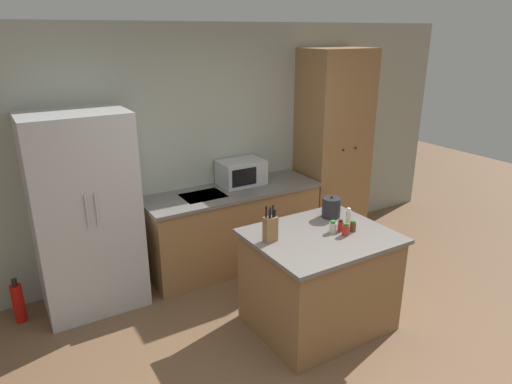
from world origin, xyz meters
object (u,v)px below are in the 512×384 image
at_px(microwave, 241,172).
at_px(kettle, 331,207).
at_px(refrigerator, 85,214).
at_px(spice_bottle_green_herb, 346,230).
at_px(pantry_cabinet, 333,148).
at_px(fire_extinguisher, 18,303).
at_px(spice_bottle_amber_oil, 353,226).
at_px(spice_bottle_pale_salt, 333,227).
at_px(spice_bottle_short_red, 340,226).
at_px(spice_bottle_tall_dark, 348,216).
at_px(knife_block, 270,228).

height_order(microwave, kettle, microwave).
height_order(refrigerator, microwave, refrigerator).
bearing_deg(spice_bottle_green_herb, pantry_cabinet, 53.23).
bearing_deg(fire_extinguisher, kettle, -24.08).
xyz_separation_m(spice_bottle_amber_oil, spice_bottle_pale_salt, (-0.16, 0.08, 0.00)).
relative_size(refrigerator, pantry_cabinet, 0.80).
bearing_deg(spice_bottle_short_red, refrigerator, 142.07).
distance_m(refrigerator, spice_bottle_tall_dark, 2.39).
bearing_deg(spice_bottle_short_red, spice_bottle_tall_dark, 30.11).
distance_m(spice_bottle_amber_oil, spice_bottle_green_herb, 0.11).
bearing_deg(pantry_cabinet, spice_bottle_short_red, -127.94).
distance_m(refrigerator, microwave, 1.72).
height_order(spice_bottle_short_red, kettle, kettle).
bearing_deg(knife_block, microwave, 69.60).
xyz_separation_m(refrigerator, spice_bottle_short_red, (1.81, -1.41, -0.00)).
relative_size(spice_bottle_tall_dark, spice_bottle_short_red, 1.30).
distance_m(refrigerator, spice_bottle_green_herb, 2.34).
relative_size(refrigerator, kettle, 8.92).
bearing_deg(microwave, refrigerator, -175.76).
bearing_deg(microwave, pantry_cabinet, -4.28).
relative_size(spice_bottle_short_red, spice_bottle_pale_salt, 0.99).
height_order(pantry_cabinet, microwave, pantry_cabinet).
bearing_deg(pantry_cabinet, refrigerator, -179.33).
relative_size(refrigerator, fire_extinguisher, 4.30).
bearing_deg(fire_extinguisher, microwave, 1.96).
distance_m(spice_bottle_green_herb, spice_bottle_pale_salt, 0.12).
bearing_deg(spice_bottle_pale_salt, spice_bottle_green_herb, -62.44).
relative_size(pantry_cabinet, spice_bottle_tall_dark, 17.21).
bearing_deg(kettle, spice_bottle_amber_oil, -98.29).
xyz_separation_m(spice_bottle_short_red, fire_extinguisher, (-2.48, 1.46, -0.74)).
xyz_separation_m(knife_block, kettle, (0.76, 0.14, -0.02)).
distance_m(refrigerator, kettle, 2.26).
relative_size(kettle, fire_extinguisher, 0.48).
height_order(pantry_cabinet, knife_block, pantry_cabinet).
bearing_deg(refrigerator, spice_bottle_short_red, -37.93).
distance_m(spice_bottle_pale_salt, kettle, 0.35).
xyz_separation_m(spice_bottle_amber_oil, spice_bottle_green_herb, (-0.11, -0.03, 0.01)).
distance_m(spice_bottle_amber_oil, spice_bottle_pale_salt, 0.18).
relative_size(spice_bottle_pale_salt, kettle, 0.51).
bearing_deg(spice_bottle_pale_salt, microwave, 91.22).
xyz_separation_m(refrigerator, spice_bottle_tall_dark, (2.01, -1.30, 0.01)).
height_order(spice_bottle_amber_oil, spice_bottle_green_herb, spice_bottle_green_herb).
relative_size(spice_bottle_amber_oil, spice_bottle_pale_salt, 0.92).
height_order(knife_block, kettle, knife_block).
height_order(kettle, fire_extinguisher, kettle).
bearing_deg(spice_bottle_green_herb, knife_block, 158.45).
relative_size(spice_bottle_amber_oil, spice_bottle_green_herb, 0.89).
xyz_separation_m(knife_block, spice_bottle_green_herb, (0.60, -0.24, -0.06)).
distance_m(spice_bottle_pale_salt, fire_extinguisher, 2.90).
relative_size(spice_bottle_short_red, spice_bottle_green_herb, 0.96).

